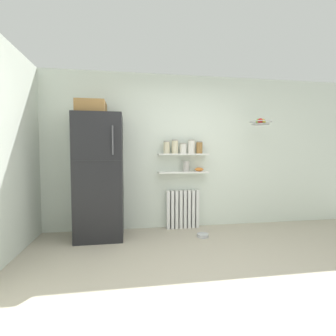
{
  "coord_description": "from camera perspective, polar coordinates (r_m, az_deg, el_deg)",
  "views": [
    {
      "loc": [
        -0.81,
        -2.14,
        1.27
      ],
      "look_at": [
        -0.21,
        1.6,
        1.05
      ],
      "focal_mm": 26.3,
      "sensor_mm": 36.0,
      "label": 1
    }
  ],
  "objects": [
    {
      "name": "storage_jar_4",
      "position": [
        4.2,
        7.28,
        4.74
      ],
      "size": [
        0.11,
        0.11,
        0.21
      ],
      "color": "olive",
      "rests_on": "wall_shelf_upper"
    },
    {
      "name": "refrigerator",
      "position": [
        3.85,
        -15.6,
        -1.32
      ],
      "size": [
        0.69,
        0.7,
        2.04
      ],
      "color": "black",
      "rests_on": "ground_plane"
    },
    {
      "name": "hanging_fruit_basket",
      "position": [
        4.34,
        20.69,
        9.95
      ],
      "size": [
        0.35,
        0.35,
        0.1
      ],
      "color": "#B2B2B7"
    },
    {
      "name": "shelf_bowl",
      "position": [
        4.21,
        7.22,
        -0.32
      ],
      "size": [
        0.15,
        0.15,
        0.07
      ],
      "primitive_type": "ellipsoid",
      "color": "orange",
      "rests_on": "wall_shelf_lower"
    },
    {
      "name": "radiator",
      "position": [
        4.27,
        3.39,
        -9.48
      ],
      "size": [
        0.56,
        0.12,
        0.65
      ],
      "color": "white",
      "rests_on": "ground_plane"
    },
    {
      "name": "vase",
      "position": [
        4.15,
        4.2,
        0.4
      ],
      "size": [
        0.11,
        0.11,
        0.18
      ],
      "primitive_type": "cylinder",
      "color": "#B2ADA8",
      "rests_on": "wall_shelf_lower"
    },
    {
      "name": "wall_shelf_upper",
      "position": [
        4.13,
        3.52,
        3.19
      ],
      "size": [
        0.84,
        0.22,
        0.02
      ],
      "primitive_type": "cube",
      "color": "white"
    },
    {
      "name": "storage_jar_3",
      "position": [
        4.17,
        5.42,
        4.95
      ],
      "size": [
        0.12,
        0.12,
        0.23
      ],
      "color": "silver",
      "rests_on": "wall_shelf_upper"
    },
    {
      "name": "storage_jar_0",
      "position": [
        4.08,
        -0.34,
        4.82
      ],
      "size": [
        0.1,
        0.1,
        0.21
      ],
      "color": "beige",
      "rests_on": "wall_shelf_upper"
    },
    {
      "name": "wall_shelf_lower",
      "position": [
        4.14,
        3.51,
        -0.99
      ],
      "size": [
        0.84,
        0.22,
        0.02
      ],
      "primitive_type": "cube",
      "color": "white"
    },
    {
      "name": "back_wall",
      "position": [
        4.27,
        1.88,
        3.73
      ],
      "size": [
        7.04,
        0.1,
        2.6
      ],
      "primitive_type": "cube",
      "color": "silver",
      "rests_on": "ground_plane"
    },
    {
      "name": "storage_jar_2",
      "position": [
        4.13,
        3.53,
        4.56
      ],
      "size": [
        0.11,
        0.11,
        0.18
      ],
      "color": "silver",
      "rests_on": "wall_shelf_upper"
    },
    {
      "name": "storage_jar_1",
      "position": [
        4.11,
        1.61,
        4.96
      ],
      "size": [
        0.11,
        0.11,
        0.23
      ],
      "color": "beige",
      "rests_on": "wall_shelf_upper"
    },
    {
      "name": "pet_food_bowl",
      "position": [
        3.93,
        8.04,
        -15.2
      ],
      "size": [
        0.18,
        0.18,
        0.05
      ],
      "primitive_type": "cylinder",
      "color": "#B7B7BC",
      "rests_on": "ground_plane"
    },
    {
      "name": "ground_plane",
      "position": [
        3.04,
        7.78,
        -21.39
      ],
      "size": [
        7.04,
        7.04,
        0.0
      ],
      "primitive_type": "plane",
      "color": "#B2A893"
    }
  ]
}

